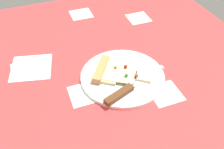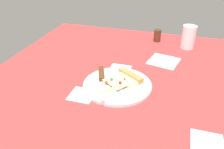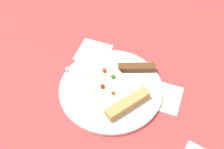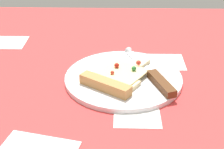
# 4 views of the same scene
# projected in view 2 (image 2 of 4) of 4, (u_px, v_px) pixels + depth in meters

# --- Properties ---
(ground_plane) EXTENTS (1.16, 1.16, 0.03)m
(ground_plane) POSITION_uv_depth(u_px,v_px,m) (127.00, 83.00, 0.95)
(ground_plane) COLOR #D13838
(ground_plane) RESTS_ON ground
(plate) EXTENTS (0.27, 0.27, 0.01)m
(plate) POSITION_uv_depth(u_px,v_px,m) (117.00, 85.00, 0.89)
(plate) COLOR silver
(plate) RESTS_ON ground_plane
(pizza_slice) EXTENTS (0.19, 0.16, 0.02)m
(pizza_slice) POSITION_uv_depth(u_px,v_px,m) (122.00, 80.00, 0.90)
(pizza_slice) COLOR beige
(pizza_slice) RESTS_ON plate
(knife) EXTENTS (0.23, 0.10, 0.02)m
(knife) POSITION_uv_depth(u_px,v_px,m) (102.00, 80.00, 0.90)
(knife) COLOR silver
(knife) RESTS_ON plate
(drinking_glass) EXTENTS (0.07, 0.07, 0.12)m
(drinking_glass) POSITION_uv_depth(u_px,v_px,m) (188.00, 37.00, 1.18)
(drinking_glass) COLOR white
(drinking_glass) RESTS_ON ground_plane
(pepper_shaker) EXTENTS (0.04, 0.04, 0.07)m
(pepper_shaker) POSITION_uv_depth(u_px,v_px,m) (157.00, 36.00, 1.27)
(pepper_shaker) COLOR #4C2D19
(pepper_shaker) RESTS_ON ground_plane
(napkin) EXTENTS (0.16, 0.16, 0.00)m
(napkin) POSITION_uv_depth(u_px,v_px,m) (164.00, 61.00, 1.08)
(napkin) COLOR white
(napkin) RESTS_ON ground_plane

